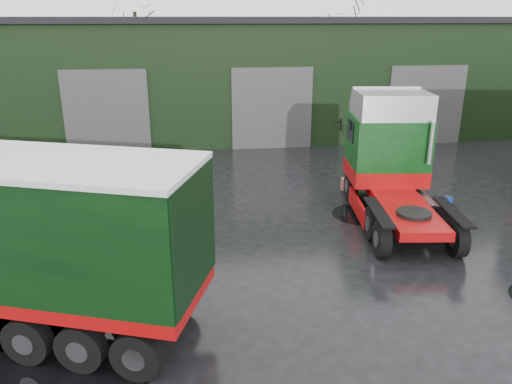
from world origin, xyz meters
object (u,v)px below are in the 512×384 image
Objects in this scene: tree_back_b at (340,50)px; tree_back_a at (137,38)px; warehouse at (257,72)px; wash_bucket at (448,201)px; hero_tractor at (402,164)px.

tree_back_a is at bearing 180.00° from tree_back_b.
warehouse is at bearing -51.34° from tree_back_a.
warehouse is 15.92m from wash_bucket.
tree_back_a is (-13.01, 24.80, 4.61)m from wash_bucket.
warehouse is 4.98× the size of hero_tractor.
hero_tractor is 21.50× the size of wash_bucket.
tree_back_b reaches higher than warehouse.
tree_back_a is at bearing 117.69° from wash_bucket.
hero_tractor is at bearing -149.76° from wash_bucket.
tree_back_a is 1.27× the size of tree_back_b.
wash_bucket is 0.03× the size of tree_back_a.
tree_back_b is at bearing 83.14° from wash_bucket.
warehouse is 12.90m from tree_back_a.
warehouse is 4.32× the size of tree_back_b.
tree_back_b is (8.00, 10.00, 0.59)m from warehouse.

